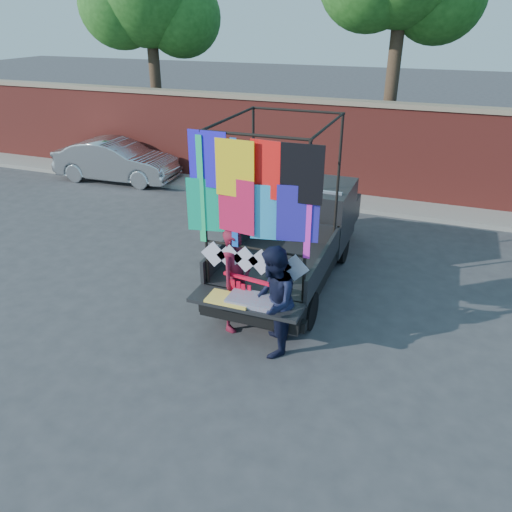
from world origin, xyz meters
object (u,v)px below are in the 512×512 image
(pickup_truck, at_px, (299,231))
(woman, at_px, (236,279))
(sedan, at_px, (117,161))
(man, at_px, (273,302))

(pickup_truck, xyz_separation_m, woman, (-0.34, -2.41, 0.07))
(sedan, xyz_separation_m, man, (7.29, -6.50, 0.24))
(sedan, distance_m, man, 9.77)
(sedan, bearing_deg, pickup_truck, -121.28)
(woman, height_order, man, woman)
(pickup_truck, distance_m, sedan, 7.79)
(pickup_truck, height_order, woman, pickup_truck)
(man, bearing_deg, woman, -133.13)
(sedan, bearing_deg, woman, -136.10)
(pickup_truck, height_order, sedan, pickup_truck)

